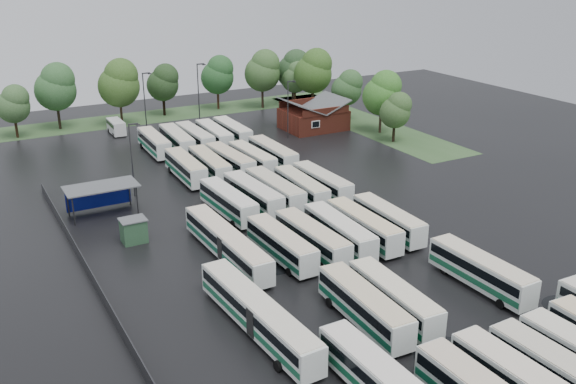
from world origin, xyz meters
TOP-DOWN VIEW (x-y plane):
  - ground at (0.00, 0.00)m, footprint 160.00×160.00m
  - brick_building at (24.00, 42.77)m, footprint 10.07×8.60m
  - wash_shed at (-17.20, 22.02)m, footprint 8.20×4.20m
  - utility_hut at (-16.20, 12.60)m, footprint 2.70×2.20m
  - grass_strip_north at (2.00, 64.80)m, footprint 80.00×10.00m
  - grass_strip_east at (34.00, 42.80)m, footprint 10.00×50.00m
  - west_fence at (-22.20, 8.00)m, footprint 0.10×50.00m
  - bus_r0c2 at (2.19, -26.21)m, footprint 2.73×11.12m
  - bus_r1c0 at (-4.26, -12.18)m, footprint 2.80×11.18m
  - bus_r1c1 at (-1.32, -12.27)m, footprint 2.74×10.88m
  - bus_r1c4 at (8.51, -12.29)m, footprint 2.56×11.17m
  - bus_r2c0 at (-4.56, 1.50)m, footprint 2.52×10.76m
  - bus_r2c1 at (-1.25, 1.10)m, footprint 2.65×11.13m
  - bus_r2c2 at (2.03, 1.15)m, footprint 2.71×11.17m
  - bus_r2c3 at (5.03, 1.12)m, footprint 2.41×11.09m
  - bus_r2c4 at (8.45, 1.34)m, footprint 2.55×10.76m
  - bus_r3c0 at (-4.51, 14.52)m, footprint 2.76×11.05m
  - bus_r3c1 at (-1.06, 15.05)m, footprint 2.85×11.29m
  - bus_r3c2 at (1.87, 15.11)m, footprint 2.60×11.34m
  - bus_r3c3 at (5.24, 14.55)m, footprint 2.69×10.82m
  - bus_r3c4 at (8.38, 14.77)m, footprint 2.44×10.89m
  - bus_r4c0 at (-4.44, 28.70)m, footprint 2.64×11.12m
  - bus_r4c1 at (-1.22, 28.19)m, footprint 2.76×11.12m
  - bus_r4c2 at (1.89, 28.36)m, footprint 2.88×11.23m
  - bus_r4c3 at (5.14, 28.06)m, footprint 2.58×10.78m
  - bus_r4c4 at (8.55, 28.39)m, footprint 2.46×11.27m
  - bus_r5c0 at (-4.39, 42.32)m, footprint 2.61×10.79m
  - bus_r5c1 at (-1.00, 41.67)m, footprint 2.94×11.40m
  - bus_r5c2 at (1.99, 41.89)m, footprint 2.45×11.13m
  - bus_r5c3 at (5.12, 41.65)m, footprint 2.86×11.27m
  - bus_r5c4 at (8.54, 42.28)m, footprint 2.59×11.09m
  - artic_bus_west_b at (-9.20, 4.28)m, footprint 2.58×16.14m
  - artic_bus_west_c at (-12.43, -9.16)m, footprint 3.09×16.33m
  - minibus at (-6.57, 55.95)m, footprint 2.09×5.42m
  - tree_north_0 at (-21.27, 61.60)m, footprint 5.33×5.33m
  - tree_north_1 at (-14.05, 63.87)m, footprint 6.93×6.93m
  - tree_north_2 at (-4.05, 60.99)m, footprint 7.12×7.12m
  - tree_north_3 at (4.94, 64.57)m, footprint 5.83×5.83m
  - tree_north_4 at (15.77, 64.46)m, footprint 6.28×6.28m
  - tree_north_5 at (23.76, 61.19)m, footprint 6.87×6.87m
  - tree_north_6 at (30.70, 61.46)m, footprint 6.56×6.56m
  - tree_east_0 at (31.39, 29.65)m, footprint 4.93×4.89m
  - tree_east_1 at (32.81, 35.18)m, footprint 6.40×6.40m
  - tree_east_2 at (32.93, 45.73)m, footprint 5.51×5.49m
  - tree_east_3 at (31.16, 54.56)m, footprint 7.18×7.18m
  - tree_east_4 at (30.25, 59.82)m, footprint 5.52×5.52m
  - lamp_post_ne at (17.47, 39.78)m, footprint 1.45×0.28m
  - lamp_post_nw at (-12.17, 25.80)m, footprint 1.43×0.28m
  - lamp_post_back_w at (-1.70, 54.44)m, footprint 1.55×0.30m
  - lamp_post_back_e at (8.35, 55.66)m, footprint 1.63×0.32m
  - puddle_0 at (-1.14, -19.41)m, footprint 5.89×5.89m
  - puddle_2 at (-5.80, 1.11)m, footprint 5.04×5.04m
  - puddle_3 at (3.11, -0.04)m, footprint 4.82×4.82m
  - puddle_4 at (12.64, -18.42)m, footprint 3.96×3.96m

SIDE VIEW (x-z plane):
  - ground at x=0.00m, z-range 0.00..0.00m
  - puddle_0 at x=-1.14m, z-range 0.00..0.01m
  - puddle_2 at x=-5.80m, z-range 0.00..0.01m
  - puddle_3 at x=3.11m, z-range 0.00..0.01m
  - puddle_4 at x=12.64m, z-range 0.00..0.01m
  - grass_strip_north at x=2.00m, z-range 0.00..0.01m
  - grass_strip_east at x=34.00m, z-range 0.00..0.01m
  - west_fence at x=-22.20m, z-range 0.00..1.20m
  - minibus at x=-6.57m, z-range 0.13..2.49m
  - utility_hut at x=-16.20m, z-range 0.01..2.63m
  - bus_r2c4 at x=8.45m, z-range 0.15..3.13m
  - bus_r2c0 at x=-4.56m, z-range 0.15..3.13m
  - bus_r4c3 at x=5.14m, z-range 0.15..3.13m
  - bus_r5c0 at x=-4.39m, z-range 0.15..3.14m
  - bus_r3c3 at x=5.24m, z-range 0.15..3.14m
  - bus_r1c1 at x=-1.32m, z-range 0.15..3.15m
  - artic_bus_west_b at x=-9.20m, z-range 0.16..3.15m
  - bus_r3c4 at x=8.38m, z-range 0.15..3.17m
  - artic_bus_west_c at x=-12.43m, z-range 0.16..3.18m
  - bus_r3c0 at x=-4.51m, z-range 0.15..3.20m
  - bus_r4c1 at x=-1.22m, z-range 0.15..3.23m
  - bus_r5c4 at x=8.54m, z-range 0.15..3.23m
  - bus_r0c2 at x=2.19m, z-range 0.15..3.23m
  - bus_r4c0 at x=-4.44m, z-range 0.15..3.23m
  - bus_r2c1 at x=-1.25m, z-range 0.15..3.23m
  - bus_r2c3 at x=5.03m, z-range 0.15..3.24m
  - bus_r1c0 at x=-4.26m, z-range 0.15..3.24m
  - bus_r2c2 at x=2.03m, z-range 0.15..3.25m
  - bus_r5c2 at x=1.99m, z-range 0.15..3.25m
  - bus_r4c2 at x=1.89m, z-range 0.15..3.25m
  - bus_r1c4 at x=8.51m, z-range 0.15..3.25m
  - bus_r5c3 at x=5.12m, z-range 0.16..3.27m
  - bus_r3c1 at x=-1.06m, z-range 0.16..3.27m
  - bus_r4c4 at x=8.55m, z-range 0.16..3.29m
  - bus_r5c1 at x=-1.00m, z-range 0.16..3.30m
  - bus_r3c2 at x=1.87m, z-range 0.16..3.30m
  - brick_building at x=24.00m, z-range -0.83..4.56m
  - wash_shed at x=-17.20m, z-range 1.20..4.78m
  - tree_east_0 at x=31.39m, z-range 1.16..9.26m
  - lamp_post_nw at x=-12.17m, z-range 0.75..10.06m
  - lamp_post_ne at x=17.47m, z-range 0.76..10.18m
  - tree_north_0 at x=-21.27m, z-range 1.26..10.09m
  - tree_east_2 at x=32.93m, z-range 1.30..10.38m
  - lamp_post_back_w at x=-1.70m, z-range 0.81..10.90m
  - tree_east_4 at x=30.25m, z-range 1.31..10.44m
  - lamp_post_back_e at x=8.35m, z-range 0.86..11.47m
  - tree_north_3 at x=4.94m, z-range 1.38..11.03m
  - tree_north_4 at x=15.77m, z-range 1.49..11.90m
  - tree_east_1 at x=32.81m, z-range 1.52..12.12m
  - tree_north_6 at x=30.70m, z-range 1.56..12.42m
  - tree_north_5 at x=23.76m, z-range 1.63..13.00m
  - tree_north_1 at x=-14.05m, z-range 1.64..13.12m
  - tree_north_2 at x=-4.05m, z-range 1.69..13.49m
  - tree_east_3 at x=31.16m, z-range 1.70..13.60m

